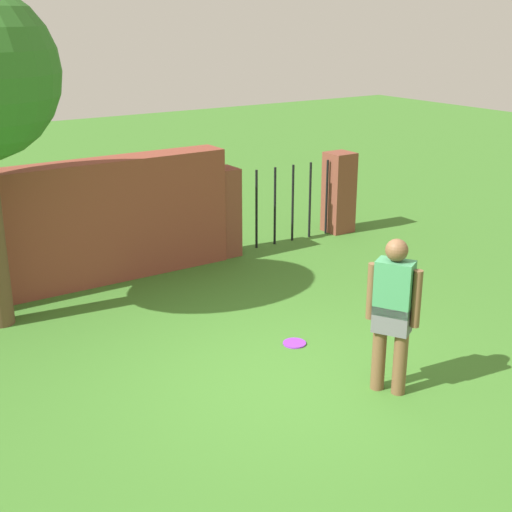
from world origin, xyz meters
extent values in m
plane|color=#3D7528|center=(0.00, 0.00, 0.00)|extent=(40.00, 40.00, 0.00)
cube|color=brown|center=(-1.50, 3.87, 0.87)|extent=(6.02, 0.50, 1.74)
cylinder|color=brown|center=(0.84, -0.84, 0.42)|extent=(0.14, 0.14, 0.85)
cylinder|color=brown|center=(0.73, -0.65, 0.42)|extent=(0.14, 0.14, 0.85)
cube|color=slate|center=(0.78, -0.74, 0.80)|extent=(0.37, 0.42, 0.28)
cube|color=#3F8C59|center=(0.78, -0.74, 1.12)|extent=(0.37, 0.42, 0.55)
sphere|color=brown|center=(0.78, -0.74, 1.51)|extent=(0.22, 0.22, 0.22)
cylinder|color=brown|center=(0.89, -0.94, 1.05)|extent=(0.09, 0.09, 0.58)
cylinder|color=brown|center=(0.67, -0.55, 1.05)|extent=(0.09, 0.09, 0.58)
cube|color=brown|center=(1.61, 3.87, 0.70)|extent=(0.44, 0.44, 1.40)
cube|color=brown|center=(3.97, 3.87, 0.70)|extent=(0.44, 0.44, 1.40)
cylinder|color=black|center=(1.88, 3.87, 0.65)|extent=(0.04, 0.04, 1.30)
cylinder|color=black|center=(2.24, 3.87, 0.65)|extent=(0.04, 0.04, 1.30)
cylinder|color=black|center=(2.61, 3.87, 0.65)|extent=(0.04, 0.04, 1.30)
cylinder|color=black|center=(2.97, 3.87, 0.65)|extent=(0.04, 0.04, 1.30)
cylinder|color=black|center=(3.33, 3.87, 0.65)|extent=(0.04, 0.04, 1.30)
cylinder|color=black|center=(3.70, 3.87, 0.65)|extent=(0.04, 0.04, 1.30)
cylinder|color=purple|center=(0.63, 0.64, 0.01)|extent=(0.27, 0.27, 0.02)
camera|label=1|loc=(-3.86, -5.31, 3.64)|focal=49.56mm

